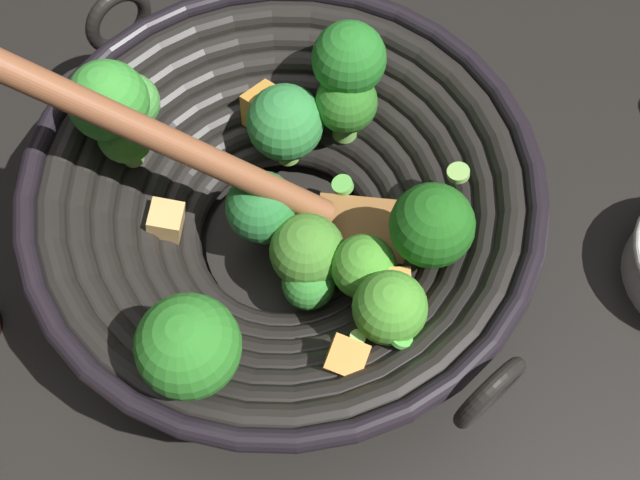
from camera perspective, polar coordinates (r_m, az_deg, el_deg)
ground_plane at (r=0.59m, az=-2.40°, el=-0.53°), size 4.00×4.00×0.00m
wok at (r=0.53m, az=-2.72°, el=2.62°), size 0.34×0.38×0.23m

